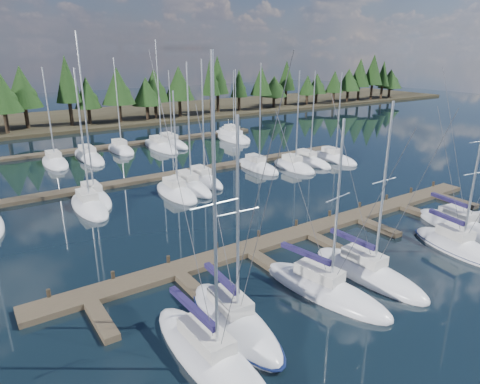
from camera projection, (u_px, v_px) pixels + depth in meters
ground at (228, 195)px, 45.63m from camera, size 260.00×260.00×0.00m
far_shore at (80, 119)px, 92.75m from camera, size 220.00×30.00×0.60m
main_dock at (309, 234)px, 35.62m from camera, size 44.00×6.13×0.90m
back_docks at (155, 157)px, 60.98m from camera, size 50.00×21.80×0.40m
front_sailboat_0 at (212, 358)px, 21.23m from camera, size 3.07×10.68×15.66m
front_sailboat_1 at (234, 320)px, 24.22m from camera, size 3.48×9.42×12.74m
front_sailboat_2 at (324, 289)px, 27.32m from camera, size 4.37×9.76×12.04m
front_sailboat_3 at (368, 273)px, 29.34m from camera, size 3.02×9.24×12.75m
front_sailboat_4 at (457, 246)px, 33.24m from camera, size 3.96×8.37×11.46m
front_sailboat_5 at (460, 227)px, 36.90m from camera, size 4.29×9.24×14.26m
back_sailboat_rows at (169, 162)px, 57.81m from camera, size 45.11×33.09×17.20m
motor_yacht_right at (231, 137)px, 73.51m from camera, size 3.25×8.41×4.12m
tree_line at (85, 89)px, 82.40m from camera, size 186.04×11.36×13.62m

